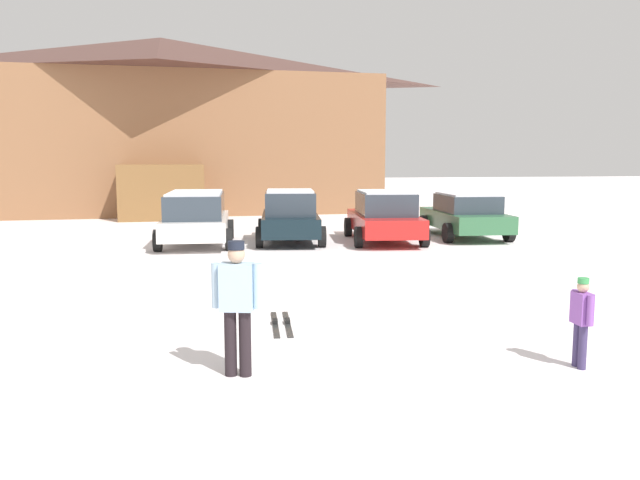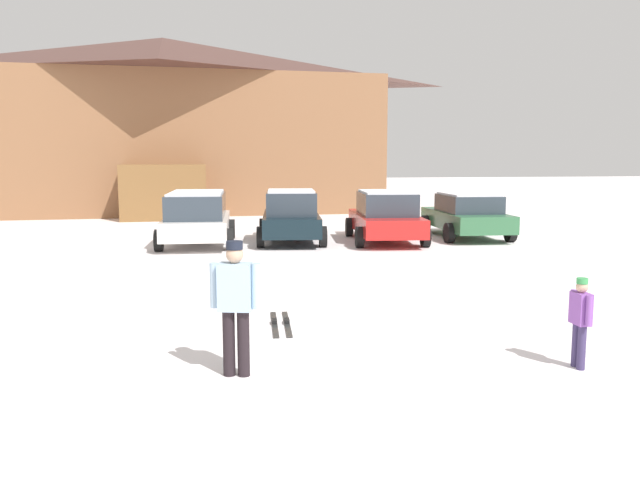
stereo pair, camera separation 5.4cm
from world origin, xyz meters
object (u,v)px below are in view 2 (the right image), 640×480
Objects in this scene: parked_black_sedan at (291,216)px; skier_adult_in_blue_parka at (235,300)px; ski_lodge at (165,124)px; pair_of_skis at (281,323)px; parked_red_sedan at (385,216)px; skier_child_in_purple_jacket at (580,318)px; parked_white_suv at (197,216)px; parked_green_coupe at (467,215)px.

skier_adult_in_blue_parka is at bearing -100.16° from parked_black_sedan.
ski_lodge is at bearing 95.79° from skier_adult_in_blue_parka.
skier_adult_in_blue_parka is 2.58m from pair_of_skis.
skier_child_in_purple_jacket is at bearing -94.06° from parked_red_sedan.
parked_red_sedan is 12.22m from skier_child_in_purple_jacket.
skier_child_in_purple_jacket is (6.92, -26.34, -3.74)m from ski_lodge.
pair_of_skis is at bearing -81.78° from ski_lodge.
parked_white_suv is 0.97× the size of parked_red_sedan.
pair_of_skis is (-1.39, -9.87, -0.81)m from parked_black_sedan.
ski_lodge is at bearing 104.72° from skier_child_in_purple_jacket.
parked_black_sedan reaches higher than parked_white_suv.
skier_child_in_purple_jacket is at bearing -5.97° from skier_adult_in_blue_parka.
ski_lodge reaches higher than parked_red_sedan.
parked_white_suv is at bearing -82.28° from ski_lodge.
parked_white_suv is 3.88× the size of skier_child_in_purple_jacket.
parked_black_sedan is 10.00m from pair_of_skis.
parked_green_coupe is (5.97, 0.18, -0.06)m from parked_black_sedan.
parked_white_suv is 2.71× the size of skier_adult_in_blue_parka.
pair_of_skis is (3.41, -23.62, -4.38)m from ski_lodge.
skier_adult_in_blue_parka is at bearing -109.08° from pair_of_skis.
parked_green_coupe is 2.65× the size of skier_adult_in_blue_parka.
parked_black_sedan is 3.66× the size of skier_child_in_purple_jacket.
ski_lodge is at bearing 97.72° from parked_white_suv.
parked_red_sedan is (7.79, -14.15, -3.57)m from ski_lodge.
pair_of_skis is (-7.36, -10.05, -0.75)m from parked_green_coupe.
parked_black_sedan is at bearing 79.84° from skier_adult_in_blue_parka.
parked_green_coupe is 12.47m from pair_of_skis.
skier_adult_in_blue_parka is (-5.16, -11.74, 0.12)m from parked_red_sedan.
skier_adult_in_blue_parka is 4.33m from skier_child_in_purple_jacket.
parked_white_suv is at bearing 98.92° from pair_of_skis.
parked_white_suv reaches higher than skier_child_in_purple_jacket.
parked_white_suv reaches higher than pair_of_skis.
skier_child_in_purple_jacket is (2.12, -12.59, -0.18)m from parked_black_sedan.
parked_red_sedan is at bearing 65.19° from pair_of_skis.
parked_white_suv is 2.88× the size of pair_of_skis.
parked_black_sedan is 0.91× the size of parked_red_sedan.
parked_black_sedan reaches higher than skier_child_in_purple_jacket.
parked_black_sedan is at bearing 81.99° from pair_of_skis.
pair_of_skis is (-4.38, -9.47, -0.81)m from parked_red_sedan.
parked_black_sedan is at bearing -70.76° from ski_lodge.
parked_green_coupe is 13.33m from skier_child_in_purple_jacket.
pair_of_skis is at bearing -98.01° from parked_black_sedan.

